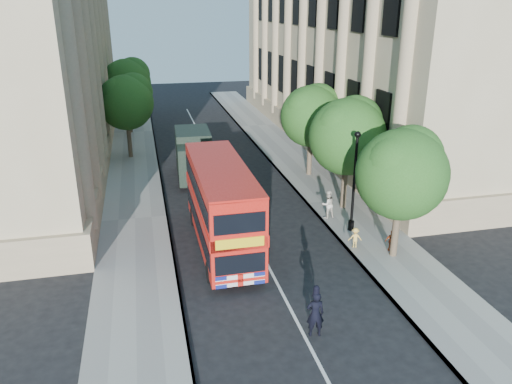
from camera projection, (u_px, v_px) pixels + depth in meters
ground at (291, 310)px, 19.02m from camera, size 120.00×120.00×0.00m
pavement_right at (335, 201)px, 29.33m from camera, size 3.50×80.00×0.12m
pavement_left at (135, 219)px, 26.89m from camera, size 3.50×80.00×0.12m
building_right at (371, 30)px, 40.64m from camera, size 12.00×38.00×18.00m
building_left at (5, 34)px, 34.80m from camera, size 12.00×38.00×18.00m
tree_right_near at (403, 169)px, 21.52m from camera, size 4.00×4.00×6.08m
tree_right_mid at (348, 132)px, 26.92m from camera, size 4.20×4.20×6.37m
tree_right_far at (312, 113)px, 32.43m from camera, size 4.00×4.00×6.15m
tree_left_far at (126, 99)px, 36.27m from camera, size 4.00×4.00×6.30m
tree_left_back at (127, 80)px, 43.47m from camera, size 4.20×4.20×6.65m
lamp_post at (354, 186)px, 24.66m from camera, size 0.32×0.32×5.16m
double_decker_bus at (221, 204)px, 23.16m from camera, size 2.37×8.72×4.02m
box_van at (194, 156)px, 32.86m from camera, size 2.45×5.54×3.12m
police_constable at (315, 314)px, 17.28m from camera, size 0.68×0.48×1.74m
woman_pedestrian at (328, 204)px, 26.73m from camera, size 0.81×0.67×1.52m
child_a at (392, 241)px, 23.16m from camera, size 0.64×0.37×1.02m
child_b at (355, 238)px, 23.51m from camera, size 0.70×0.49×0.99m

